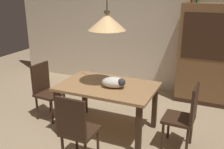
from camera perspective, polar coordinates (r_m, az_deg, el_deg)
name	(u,v)px	position (r m, az deg, el deg)	size (l,w,h in m)	color
back_wall	(148,21)	(5.51, 8.05, 11.70)	(6.40, 0.10, 2.90)	beige
dining_table	(107,92)	(3.79, -1.01, -3.79)	(1.40, 0.90, 0.75)	#A87A4C
chair_right_side	(185,115)	(3.56, 15.86, -8.52)	(0.41, 0.41, 0.93)	#382316
chair_left_side	(46,89)	(4.41, -14.39, -3.03)	(0.43, 0.43, 0.93)	#382316
chair_near_front	(76,128)	(3.16, -7.88, -11.62)	(0.40, 0.40, 0.93)	#382316
cat_sleeping	(114,82)	(3.64, 0.53, -1.75)	(0.40, 0.30, 0.16)	silver
pendant_lamp	(107,22)	(3.53, -1.10, 11.60)	(0.52, 0.52, 1.30)	#E5B775
hutch_bookcase	(209,57)	(5.07, 20.77, 3.64)	(1.12, 0.45, 1.85)	brown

